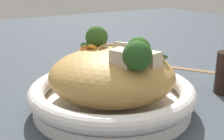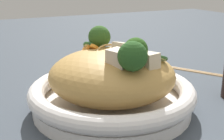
% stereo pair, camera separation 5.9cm
% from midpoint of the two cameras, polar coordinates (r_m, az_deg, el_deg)
% --- Properties ---
extents(ground_plane, '(3.00, 3.00, 0.00)m').
position_cam_midpoint_polar(ground_plane, '(0.62, -2.75, -7.44)').
color(ground_plane, '#3A424B').
extents(serving_bowl, '(0.33, 0.33, 0.06)m').
position_cam_midpoint_polar(serving_bowl, '(0.61, -2.79, -4.95)').
color(serving_bowl, white).
rests_on(serving_bowl, ground_plane).
extents(noodle_heap, '(0.25, 0.25, 0.11)m').
position_cam_midpoint_polar(noodle_heap, '(0.60, -2.84, -0.95)').
color(noodle_heap, '#B78A46').
rests_on(noodle_heap, serving_bowl).
extents(broccoli_florets, '(0.08, 0.21, 0.06)m').
position_cam_midpoint_polar(broccoli_florets, '(0.55, -0.94, 4.21)').
color(broccoli_florets, '#A4BD7C').
rests_on(broccoli_florets, serving_bowl).
extents(carrot_coins, '(0.12, 0.09, 0.03)m').
position_cam_midpoint_polar(carrot_coins, '(0.62, -3.22, 4.16)').
color(carrot_coins, orange).
rests_on(carrot_coins, serving_bowl).
extents(zucchini_slices, '(0.14, 0.17, 0.03)m').
position_cam_midpoint_polar(zucchini_slices, '(0.62, -1.07, 3.66)').
color(zucchini_slices, beige).
rests_on(zucchini_slices, serving_bowl).
extents(chicken_chunks, '(0.09, 0.09, 0.04)m').
position_cam_midpoint_polar(chicken_chunks, '(0.54, 0.44, 2.59)').
color(chicken_chunks, beige).
rests_on(chicken_chunks, serving_bowl).
extents(chopsticks_pair, '(0.12, 0.19, 0.01)m').
position_cam_midpoint_polar(chopsticks_pair, '(0.90, 11.33, 0.36)').
color(chopsticks_pair, tan).
rests_on(chopsticks_pair, ground_plane).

